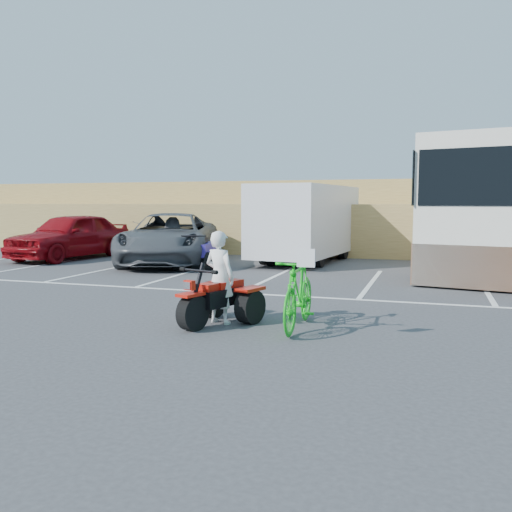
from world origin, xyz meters
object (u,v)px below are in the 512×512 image
(cargo_trailer, at_px, (306,221))
(quad_atv_blue, at_px, (200,269))
(red_car, at_px, (70,236))
(rv_motorhome, at_px, (491,218))
(quad_atv_green, at_px, (288,265))
(green_dirt_bike, at_px, (299,292))
(rider, at_px, (220,277))
(grey_pickup, at_px, (170,238))
(red_trike_atv, at_px, (214,325))

(cargo_trailer, distance_m, quad_atv_blue, 4.31)
(red_car, relative_size, rv_motorhome, 0.48)
(rv_motorhome, bearing_deg, quad_atv_green, -159.74)
(green_dirt_bike, bearing_deg, rider, 179.60)
(rider, bearing_deg, quad_atv_blue, -45.19)
(rider, bearing_deg, rv_motorhome, -99.22)
(rider, distance_m, grey_pickup, 9.58)
(red_trike_atv, xyz_separation_m, grey_pickup, (-5.04, 8.26, 0.85))
(red_trike_atv, relative_size, quad_atv_green, 1.05)
(red_car, distance_m, quad_atv_green, 8.20)
(quad_atv_green, bearing_deg, grey_pickup, -170.98)
(green_dirt_bike, xyz_separation_m, rv_motorhome, (3.79, 9.90, 0.99))
(green_dirt_bike, distance_m, quad_atv_green, 9.20)
(red_trike_atv, relative_size, quad_atv_blue, 0.92)
(red_car, relative_size, quad_atv_blue, 2.97)
(rider, height_order, grey_pickup, grey_pickup)
(cargo_trailer, bearing_deg, quad_atv_blue, -125.13)
(red_car, bearing_deg, red_trike_atv, -35.40)
(quad_atv_blue, bearing_deg, green_dirt_bike, -62.60)
(grey_pickup, bearing_deg, green_dirt_bike, -68.51)
(grey_pickup, xyz_separation_m, quad_atv_blue, (1.62, -1.17, -0.85))
(red_trike_atv, relative_size, red_car, 0.31)
(quad_atv_green, bearing_deg, rider, -84.35)
(rider, distance_m, quad_atv_green, 8.96)
(red_car, distance_m, quad_atv_blue, 6.01)
(red_trike_atv, distance_m, quad_atv_blue, 7.87)
(green_dirt_bike, distance_m, cargo_trailer, 10.22)
(red_car, relative_size, quad_atv_green, 3.42)
(rider, xyz_separation_m, cargo_trailer, (-0.77, 9.98, 0.64))
(red_trike_atv, bearing_deg, quad_atv_green, 115.11)
(cargo_trailer, xyz_separation_m, quad_atv_blue, (-2.70, -3.04, -1.43))
(red_trike_atv, height_order, cargo_trailer, cargo_trailer)
(cargo_trailer, bearing_deg, quad_atv_green, -101.08)
(cargo_trailer, bearing_deg, red_car, -162.30)
(cargo_trailer, distance_m, rv_motorhome, 5.94)
(red_car, height_order, quad_atv_blue, red_car)
(rider, height_order, green_dirt_bike, rider)
(grey_pickup, height_order, quad_atv_blue, grey_pickup)
(rider, xyz_separation_m, grey_pickup, (-5.09, 8.12, 0.06))
(red_car, bearing_deg, green_dirt_bike, -30.81)
(rider, bearing_deg, cargo_trailer, -67.31)
(grey_pickup, distance_m, quad_atv_blue, 2.17)
(green_dirt_bike, distance_m, grey_pickup, 10.36)
(red_trike_atv, distance_m, quad_atv_green, 9.06)
(red_trike_atv, distance_m, grey_pickup, 9.71)
(red_trike_atv, relative_size, green_dirt_bike, 0.77)
(rider, bearing_deg, red_car, -23.57)
(grey_pickup, height_order, red_car, grey_pickup)
(cargo_trailer, bearing_deg, green_dirt_bike, -71.37)
(quad_atv_green, bearing_deg, cargo_trailer, 70.85)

